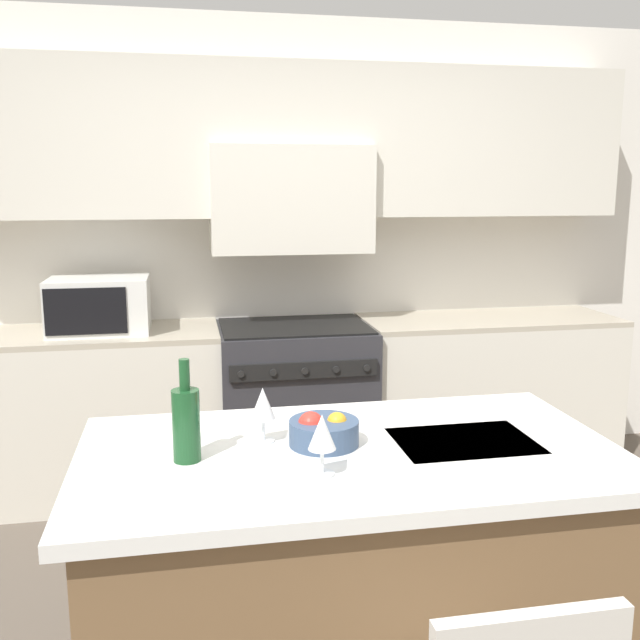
{
  "coord_description": "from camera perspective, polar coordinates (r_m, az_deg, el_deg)",
  "views": [
    {
      "loc": [
        -0.61,
        -2.17,
        1.73
      ],
      "look_at": [
        -0.06,
        0.69,
        1.18
      ],
      "focal_mm": 40.0,
      "sensor_mm": 36.0,
      "label": 1
    }
  ],
  "objects": [
    {
      "name": "microwave",
      "position": [
        4.06,
        -17.24,
        1.16
      ],
      "size": [
        0.53,
        0.4,
        0.3
      ],
      "color": "silver",
      "rests_on": "back_counter"
    },
    {
      "name": "kitchen_island",
      "position": [
        2.44,
        2.34,
        -20.37
      ],
      "size": [
        1.66,
        0.92,
        0.93
      ],
      "color": "brown",
      "rests_on": "ground_plane"
    },
    {
      "name": "back_counter",
      "position": [
        4.23,
        -2.07,
        -6.63
      ],
      "size": [
        3.95,
        0.62,
        0.94
      ],
      "color": "silver",
      "rests_on": "ground_plane"
    },
    {
      "name": "range_stove",
      "position": [
        4.21,
        -2.03,
        -6.7
      ],
      "size": [
        0.87,
        0.7,
        0.94
      ],
      "color": "#2D2D33",
      "rests_on": "ground_plane"
    },
    {
      "name": "back_cabinetry",
      "position": [
        4.28,
        -2.69,
        9.13
      ],
      "size": [
        10.0,
        0.46,
        2.7
      ],
      "color": "silver",
      "rests_on": "ground_plane"
    },
    {
      "name": "wine_glass_near",
      "position": [
        2.01,
        0.16,
        -9.11
      ],
      "size": [
        0.08,
        0.08,
        0.18
      ],
      "color": "white",
      "rests_on": "kitchen_island"
    },
    {
      "name": "wine_glass_far",
      "position": [
        2.26,
        -4.59,
        -6.81
      ],
      "size": [
        0.08,
        0.08,
        0.18
      ],
      "color": "white",
      "rests_on": "kitchen_island"
    },
    {
      "name": "wine_bottle",
      "position": [
        2.15,
        -10.66,
        -8.07
      ],
      "size": [
        0.08,
        0.08,
        0.31
      ],
      "color": "#194723",
      "rests_on": "kitchen_island"
    },
    {
      "name": "fruit_bowl",
      "position": [
        2.26,
        0.25,
        -8.87
      ],
      "size": [
        0.22,
        0.22,
        0.11
      ],
      "color": "#384C6B",
      "rests_on": "kitchen_island"
    }
  ]
}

